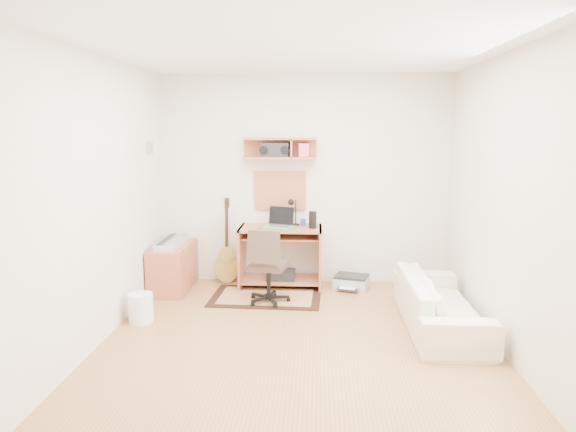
# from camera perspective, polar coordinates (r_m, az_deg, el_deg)

# --- Properties ---
(floor) EXTENTS (3.60, 4.00, 0.01)m
(floor) POSITION_cam_1_polar(r_m,az_deg,el_deg) (5.05, 1.07, -13.33)
(floor) COLOR #A27443
(floor) RESTS_ON ground
(ceiling) EXTENTS (3.60, 4.00, 0.01)m
(ceiling) POSITION_cam_1_polar(r_m,az_deg,el_deg) (4.70, 1.17, 17.45)
(ceiling) COLOR white
(ceiling) RESTS_ON ground
(back_wall) EXTENTS (3.60, 0.01, 2.60)m
(back_wall) POSITION_cam_1_polar(r_m,az_deg,el_deg) (6.69, 1.74, 3.86)
(back_wall) COLOR beige
(back_wall) RESTS_ON ground
(left_wall) EXTENTS (0.01, 4.00, 2.60)m
(left_wall) POSITION_cam_1_polar(r_m,az_deg,el_deg) (5.09, -19.63, 1.57)
(left_wall) COLOR beige
(left_wall) RESTS_ON ground
(right_wall) EXTENTS (0.01, 4.00, 2.60)m
(right_wall) POSITION_cam_1_polar(r_m,az_deg,el_deg) (4.98, 22.38, 1.23)
(right_wall) COLOR beige
(right_wall) RESTS_ON ground
(wall_shelf) EXTENTS (0.90, 0.25, 0.26)m
(wall_shelf) POSITION_cam_1_polar(r_m,az_deg,el_deg) (6.55, -0.92, 7.25)
(wall_shelf) COLOR #AC5D3C
(wall_shelf) RESTS_ON back_wall
(cork_board) EXTENTS (0.64, 0.03, 0.49)m
(cork_board) POSITION_cam_1_polar(r_m,az_deg,el_deg) (6.69, -0.84, 2.75)
(cork_board) COLOR tan
(cork_board) RESTS_ON back_wall
(wall_photo) EXTENTS (0.02, 0.20, 0.15)m
(wall_photo) POSITION_cam_1_polar(r_m,az_deg,el_deg) (6.46, -14.55, 7.10)
(wall_photo) COLOR #4C8CBF
(wall_photo) RESTS_ON left_wall
(desk) EXTENTS (1.00, 0.55, 0.75)m
(desk) POSITION_cam_1_polar(r_m,az_deg,el_deg) (6.58, -0.78, -4.40)
(desk) COLOR #AC5D3C
(desk) RESTS_ON floor
(laptop) EXTENTS (0.40, 0.40, 0.24)m
(laptop) POSITION_cam_1_polar(r_m,az_deg,el_deg) (6.47, -1.08, -0.16)
(laptop) COLOR silver
(laptop) RESTS_ON desk
(speaker) EXTENTS (0.09, 0.09, 0.21)m
(speaker) POSITION_cam_1_polar(r_m,az_deg,el_deg) (6.42, 2.65, -0.40)
(speaker) COLOR black
(speaker) RESTS_ON desk
(desk_lamp) EXTENTS (0.11, 0.11, 0.33)m
(desk_lamp) POSITION_cam_1_polar(r_m,az_deg,el_deg) (6.60, 0.83, 0.42)
(desk_lamp) COLOR black
(desk_lamp) RESTS_ON desk
(pencil_cup) EXTENTS (0.06, 0.06, 0.09)m
(pencil_cup) POSITION_cam_1_polar(r_m,az_deg,el_deg) (6.58, 1.62, -0.67)
(pencil_cup) COLOR navy
(pencil_cup) RESTS_ON desk
(boombox) EXTENTS (0.34, 0.16, 0.17)m
(boombox) POSITION_cam_1_polar(r_m,az_deg,el_deg) (6.55, -1.44, 7.08)
(boombox) COLOR black
(boombox) RESTS_ON wall_shelf
(rug) EXTENTS (1.29, 0.89, 0.02)m
(rug) POSITION_cam_1_polar(r_m,az_deg,el_deg) (6.27, -2.34, -8.62)
(rug) COLOR tan
(rug) RESTS_ON floor
(task_chair) EXTENTS (0.52, 0.52, 0.87)m
(task_chair) POSITION_cam_1_polar(r_m,az_deg,el_deg) (5.96, -2.08, -5.30)
(task_chair) COLOR #3A2B22
(task_chair) RESTS_ON floor
(cabinet) EXTENTS (0.40, 0.90, 0.55)m
(cabinet) POSITION_cam_1_polar(r_m,az_deg,el_deg) (6.66, -12.19, -5.35)
(cabinet) COLOR #AC5D3C
(cabinet) RESTS_ON floor
(music_keyboard) EXTENTS (0.24, 0.76, 0.07)m
(music_keyboard) POSITION_cam_1_polar(r_m,az_deg,el_deg) (6.59, -12.29, -2.75)
(music_keyboard) COLOR #B2B5BA
(music_keyboard) RESTS_ON cabinet
(guitar) EXTENTS (0.33, 0.25, 1.08)m
(guitar) POSITION_cam_1_polar(r_m,az_deg,el_deg) (6.76, -6.63, -2.65)
(guitar) COLOR #B68A38
(guitar) RESTS_ON floor
(waste_basket) EXTENTS (0.29, 0.29, 0.29)m
(waste_basket) POSITION_cam_1_polar(r_m,az_deg,el_deg) (5.68, -15.45, -9.43)
(waste_basket) COLOR white
(waste_basket) RESTS_ON floor
(printer) EXTENTS (0.48, 0.41, 0.15)m
(printer) POSITION_cam_1_polar(r_m,az_deg,el_deg) (6.64, 6.80, -6.93)
(printer) COLOR #A5A8AA
(printer) RESTS_ON floor
(sofa) EXTENTS (0.50, 1.72, 0.67)m
(sofa) POSITION_cam_1_polar(r_m,az_deg,el_deg) (5.48, 15.98, -8.06)
(sofa) COLOR beige
(sofa) RESTS_ON floor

